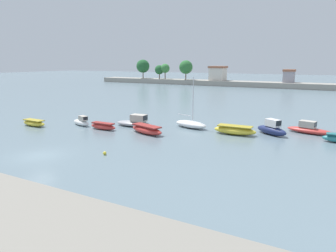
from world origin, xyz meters
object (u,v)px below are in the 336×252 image
object	(u,v)px
moored_boat_1	(81,122)
moored_boat_3	(135,122)
moored_boat_0	(34,123)
moored_boat_2	(103,126)
moored_boat_7	(272,129)
moored_boat_8	(309,129)
mooring_buoy_3	(105,153)
moored_boat_4	(147,130)
moored_boat_5	(191,124)
moored_boat_6	(235,130)

from	to	relation	value
moored_boat_1	moored_boat_3	xyz separation A→B (m)	(6.73, 2.98, 0.06)
moored_boat_0	moored_boat_1	distance (m)	6.31
moored_boat_2	moored_boat_3	xyz separation A→B (m)	(2.47, 3.56, 0.14)
moored_boat_7	moored_boat_8	size ratio (longest dim) A/B	0.78
mooring_buoy_3	moored_boat_4	bearing A→B (deg)	97.20
moored_boat_4	moored_boat_8	bearing A→B (deg)	46.31
moored_boat_3	mooring_buoy_3	size ratio (longest dim) A/B	16.17
moored_boat_1	moored_boat_5	xyz separation A→B (m)	(13.68, 5.70, -0.01)
moored_boat_1	moored_boat_7	distance (m)	24.67
moored_boat_1	moored_boat_3	size ratio (longest dim) A/B	0.72
mooring_buoy_3	moored_boat_7	bearing A→B (deg)	52.43
moored_boat_3	moored_boat_6	world-z (taller)	moored_boat_3
moored_boat_1	moored_boat_7	size ratio (longest dim) A/B	0.88
moored_boat_4	moored_boat_5	bearing A→B (deg)	77.27
moored_boat_1	moored_boat_4	distance (m)	10.42
moored_boat_4	moored_boat_6	distance (m)	10.52
moored_boat_2	moored_boat_5	world-z (taller)	moored_boat_5
moored_boat_3	moored_boat_6	size ratio (longest dim) A/B	1.04
moored_boat_1	moored_boat_7	xyz separation A→B (m)	(23.73, 6.74, 0.19)
moored_boat_6	moored_boat_5	bearing A→B (deg)	169.61
mooring_buoy_3	moored_boat_8	bearing A→B (deg)	49.31
moored_boat_1	moored_boat_4	xyz separation A→B (m)	(10.42, 0.08, 0.00)
moored_boat_0	moored_boat_4	bearing A→B (deg)	14.22
moored_boat_3	moored_boat_4	world-z (taller)	moored_boat_3
moored_boat_5	mooring_buoy_3	size ratio (longest dim) A/B	20.35
moored_boat_7	mooring_buoy_3	distance (m)	19.94
moored_boat_2	moored_boat_7	world-z (taller)	moored_boat_7
moored_boat_1	mooring_buoy_3	world-z (taller)	moored_boat_1
moored_boat_5	moored_boat_8	distance (m)	14.43
moored_boat_0	moored_boat_7	size ratio (longest dim) A/B	0.94
moored_boat_1	moored_boat_2	world-z (taller)	moored_boat_1
moored_boat_3	moored_boat_8	world-z (taller)	moored_boat_3
moored_boat_3	moored_boat_7	xyz separation A→B (m)	(17.00, 3.76, 0.13)
moored_boat_0	moored_boat_2	bearing A→B (deg)	18.02
moored_boat_2	moored_boat_8	world-z (taller)	moored_boat_8
moored_boat_1	moored_boat_2	size ratio (longest dim) A/B	0.97
moored_boat_4	moored_boat_3	bearing A→B (deg)	159.29
moored_boat_6	mooring_buoy_3	size ratio (longest dim) A/B	15.55
moored_boat_7	moored_boat_3	bearing A→B (deg)	-135.24
moored_boat_2	moored_boat_4	xyz separation A→B (m)	(6.16, 0.67, 0.08)
moored_boat_7	mooring_buoy_3	xyz separation A→B (m)	(-12.15, -15.80, -0.53)
moored_boat_1	moored_boat_7	world-z (taller)	moored_boat_7
moored_boat_2	moored_boat_3	size ratio (longest dim) A/B	0.74
moored_boat_3	moored_boat_6	xyz separation A→B (m)	(13.12, 1.77, -0.04)
moored_boat_6	mooring_buoy_3	distance (m)	16.10
moored_boat_1	moored_boat_8	world-z (taller)	moored_boat_8
moored_boat_2	mooring_buoy_3	distance (m)	11.20
moored_boat_0	moored_boat_1	bearing A→B (deg)	34.07
moored_boat_4	moored_boat_6	xyz separation A→B (m)	(9.43, 4.67, 0.02)
moored_boat_4	moored_boat_6	bearing A→B (deg)	43.74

